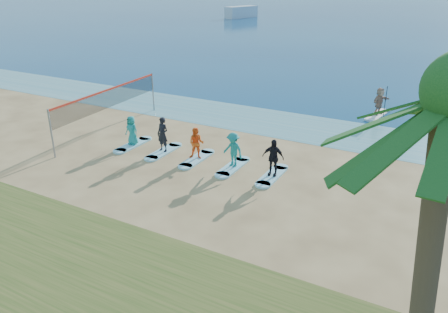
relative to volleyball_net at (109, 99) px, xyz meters
The scene contains 17 objects.
ground 10.05m from the volleyball_net, 27.93° to the right, with size 600.00×600.00×0.00m, color tan.
shallow_water 10.69m from the volleyball_net, 33.96° to the left, with size 600.00×600.00×0.00m, color teal.
ocean 155.63m from the volleyball_net, 86.79° to the left, with size 600.00×600.00×0.00m, color navy.
volleyball_net is the anchor object (origin of this frame).
paddleboard 16.86m from the volleyball_net, 38.29° to the left, with size 0.70×3.00×0.12m, color silver.
paddleboarder 16.78m from the volleyball_net, 38.29° to the left, with size 1.61×0.51×1.73m, color tan.
boat_offshore_a 70.92m from the volleyball_net, 110.53° to the left, with size 2.38×7.41×2.28m, color silver.
surfboard_0 3.54m from the volleyball_net, 26.47° to the right, with size 0.70×2.20×0.09m, color #98E1EC.
student_0 3.18m from the volleyball_net, 26.47° to the right, with size 0.76×0.49×1.55m, color teal.
surfboard_1 5.24m from the volleyball_net, 15.91° to the right, with size 0.70×2.20×0.09m, color #98E1EC.
student_1 4.98m from the volleyball_net, 15.91° to the right, with size 0.65×0.43×1.79m, color black.
surfboard_2 7.10m from the volleyball_net, 11.29° to the right, with size 0.70×2.20×0.09m, color #98E1EC.
student_2 6.93m from the volleyball_net, 11.29° to the right, with size 0.76×0.59×1.56m, color #FF611A.
surfboard_3 9.03m from the volleyball_net, ahead, with size 0.70×2.20×0.09m, color #98E1EC.
student_3 8.89m from the volleyball_net, ahead, with size 1.08×0.62×1.66m, color #1B847A.
surfboard_4 10.99m from the volleyball_net, ahead, with size 0.70×2.20×0.09m, color #98E1EC.
student_4 10.87m from the volleyball_net, ahead, with size 1.00×0.42×1.71m, color black.
Camera 1 is at (8.71, -13.45, 8.52)m, focal length 35.00 mm.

